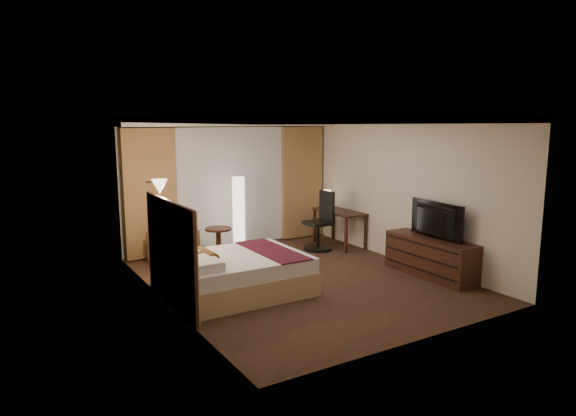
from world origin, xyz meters
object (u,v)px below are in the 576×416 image
television (431,218)px  floor_lamp (239,215)px  armchair (173,245)px  desk (339,228)px  bed (237,274)px  side_table (219,242)px  office_chair (318,221)px  dresser (430,257)px

television → floor_lamp: bearing=37.7°
armchair → desk: (3.44, -0.46, 0.03)m
bed → side_table: bearing=73.8°
office_chair → television: office_chair is taller
armchair → dresser: 4.58m
floor_lamp → television: (2.06, -3.10, 0.23)m
floor_lamp → dresser: (2.09, -3.10, -0.44)m
side_table → office_chair: 2.05m
desk → television: (0.02, -2.50, 0.62)m
armchair → television: size_ratio=0.60×
floor_lamp → dresser: size_ratio=0.90×
floor_lamp → side_table: bearing=-171.7°
bed → floor_lamp: (1.09, 2.19, 0.47)m
armchair → side_table: size_ratio=1.24×
desk → floor_lamp: bearing=163.8°
office_chair → floor_lamp: bearing=154.1°
television → side_table: bearing=44.0°
office_chair → armchair: bearing=167.7°
armchair → side_table: (0.93, 0.06, -0.07)m
bed → armchair: armchair is taller
bed → floor_lamp: 2.49m
armchair → desk: size_ratio=0.57×
floor_lamp → television: size_ratio=1.31×
floor_lamp → office_chair: 1.61m
side_table → dresser: size_ratio=0.33×
armchair → office_chair: 2.92m
television → dresser: bearing=-85.9°
dresser → television: (-0.03, 0.00, 0.67)m
side_table → dresser: dresser is taller
side_table → office_chair: size_ratio=0.47×
side_table → office_chair: bearing=-16.5°
office_chair → television: bearing=-78.4°
desk → office_chair: size_ratio=1.01×
armchair → side_table: 0.93m
armchair → floor_lamp: floor_lamp is taller
armchair → floor_lamp: bearing=71.3°
armchair → television: (3.46, -2.97, 0.65)m
floor_lamp → office_chair: bearing=-23.8°
bed → office_chair: 3.00m
side_table → television: (2.54, -3.03, 0.72)m
bed → side_table: (0.61, 2.12, -0.01)m
desk → television: size_ratio=1.04×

